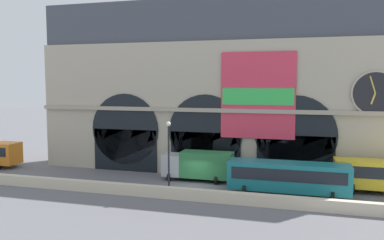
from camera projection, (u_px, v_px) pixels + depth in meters
The scene contains 6 objects.
ground_plane at pixel (193, 187), 39.57m from camera, with size 200.00×200.00×0.00m, color slate.
quay_parapet_wall at pixel (180, 194), 35.48m from camera, with size 90.00×0.70×1.03m, color beige.
station_building at pixel (211, 90), 45.90m from camera, with size 40.76×5.57×19.81m.
box_truck_center at pixel (199, 165), 42.13m from camera, with size 7.50×2.91×3.12m.
bus_mideast at pixel (288, 177), 36.51m from camera, with size 11.00×3.25×3.10m.
street_lamp_quayside at pixel (169, 149), 36.24m from camera, with size 0.44×0.44×6.90m.
Camera 1 is at (10.57, -37.27, 10.49)m, focal length 37.08 mm.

